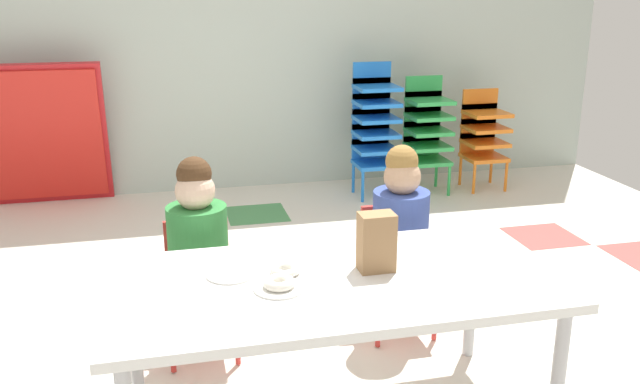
% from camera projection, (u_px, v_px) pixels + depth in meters
% --- Properties ---
extents(ground_plane, '(6.22, 5.17, 0.02)m').
position_uv_depth(ground_plane, '(311.00, 332.00, 3.32)').
color(ground_plane, silver).
extents(back_wall, '(6.22, 0.10, 2.77)m').
position_uv_depth(back_wall, '(237.00, 14.00, 5.32)').
color(back_wall, '#B2C1B7').
rests_on(back_wall, ground_plane).
extents(craft_table, '(1.61, 0.81, 0.60)m').
position_uv_depth(craft_table, '(333.00, 291.00, 2.47)').
color(craft_table, white).
rests_on(craft_table, ground_plane).
extents(seated_child_near_camera, '(0.32, 0.32, 0.92)m').
position_uv_depth(seated_child_near_camera, '(198.00, 240.00, 2.96)').
color(seated_child_near_camera, red).
rests_on(seated_child_near_camera, ground_plane).
extents(seated_child_middle_seat, '(0.32, 0.31, 0.92)m').
position_uv_depth(seated_child_middle_seat, '(400.00, 223.00, 3.16)').
color(seated_child_middle_seat, red).
rests_on(seated_child_middle_seat, ground_plane).
extents(kid_chair_blue_stack, '(0.32, 0.30, 1.04)m').
position_uv_depth(kid_chair_blue_stack, '(375.00, 123.00, 5.29)').
color(kid_chair_blue_stack, blue).
rests_on(kid_chair_blue_stack, ground_plane).
extents(kid_chair_green_stack, '(0.32, 0.30, 0.92)m').
position_uv_depth(kid_chair_green_stack, '(427.00, 128.00, 5.41)').
color(kid_chair_green_stack, green).
rests_on(kid_chair_green_stack, ground_plane).
extents(kid_chair_orange_stack, '(0.32, 0.30, 0.80)m').
position_uv_depth(kid_chair_orange_stack, '(483.00, 133.00, 5.53)').
color(kid_chair_orange_stack, orange).
rests_on(kid_chair_orange_stack, ground_plane).
extents(folded_activity_table, '(0.90, 0.29, 1.09)m').
position_uv_depth(folded_activity_table, '(44.00, 136.00, 5.05)').
color(folded_activity_table, red).
rests_on(folded_activity_table, ground_plane).
extents(paper_bag_brown, '(0.13, 0.09, 0.22)m').
position_uv_depth(paper_bag_brown, '(376.00, 242.00, 2.49)').
color(paper_bag_brown, '#9E754C').
rests_on(paper_bag_brown, craft_table).
extents(paper_plate_near_edge, '(0.18, 0.18, 0.01)m').
position_uv_depth(paper_plate_near_edge, '(279.00, 288.00, 2.36)').
color(paper_plate_near_edge, white).
rests_on(paper_plate_near_edge, craft_table).
extents(paper_plate_center_table, '(0.18, 0.18, 0.01)m').
position_uv_depth(paper_plate_center_table, '(231.00, 274.00, 2.48)').
color(paper_plate_center_table, white).
rests_on(paper_plate_center_table, craft_table).
extents(donut_powdered_on_plate, '(0.11, 0.11, 0.03)m').
position_uv_depth(donut_powdered_on_plate, '(279.00, 283.00, 2.36)').
color(donut_powdered_on_plate, white).
rests_on(donut_powdered_on_plate, craft_table).
extents(donut_powdered_loose, '(0.11, 0.11, 0.03)m').
position_uv_depth(donut_powdered_loose, '(285.00, 270.00, 2.49)').
color(donut_powdered_loose, white).
rests_on(donut_powdered_loose, craft_table).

